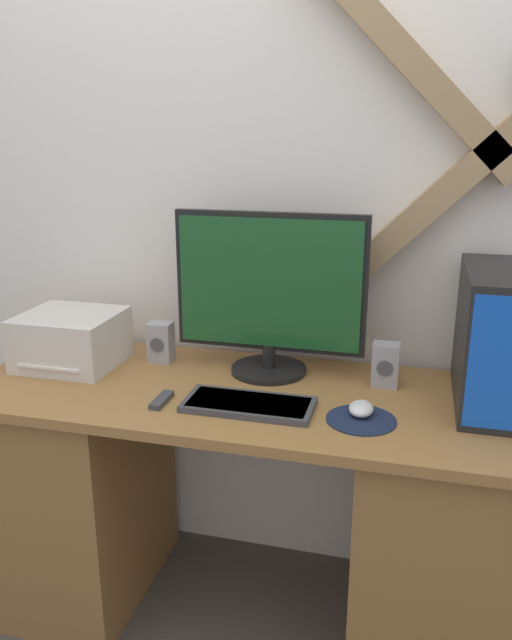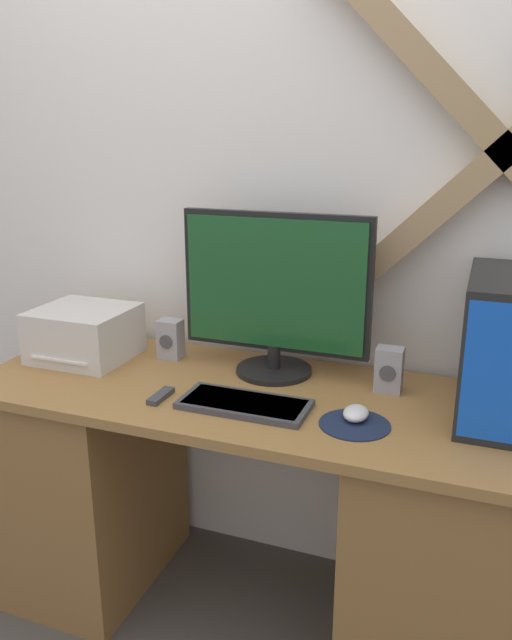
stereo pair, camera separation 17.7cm
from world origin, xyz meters
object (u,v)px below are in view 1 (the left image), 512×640
Objects in this scene: speaker_right at (385,365)px; printer at (71,339)px; remote_control at (162,400)px; keyboard at (249,404)px; mouse at (361,409)px; monitor at (270,291)px; computer_tower at (495,338)px; speaker_left at (161,342)px.

printer is at bearing -175.82° from speaker_right.
remote_control is at bearing -154.58° from speaker_right.
remote_control is (0.40, -0.21, -0.08)m from printer.
mouse is (0.31, 0.03, 0.01)m from keyboard.
computer_tower is at bearing -6.38° from monitor.
monitor is 0.41m from speaker_right.
mouse is (0.32, -0.25, -0.24)m from monitor.
keyboard is 2.71× the size of speaker_left.
speaker_left is at bearing 175.86° from computer_tower.
keyboard is at bearing -36.41° from speaker_left.
speaker_left is 1.00× the size of speaker_right.
monitor is 4.47× the size of speaker_right.
keyboard is 1.18× the size of printer.
computer_tower is (0.65, 0.20, 0.18)m from keyboard.
speaker_right reaches higher than keyboard.
printer is at bearing -179.00° from computer_tower.
speaker_right is (1.01, 0.07, -0.02)m from printer.
monitor is 0.47m from remote_control.
computer_tower is 0.94m from remote_control.
speaker_left is at bearing 113.00° from remote_control.
speaker_right is at bearing 35.77° from keyboard.
computer_tower reaches higher than printer.
monitor is at bearing 173.62° from computer_tower.
speaker_left is (-1.02, 0.07, -0.13)m from computer_tower.
speaker_left reaches higher than remote_control.
mouse is at bearing -101.80° from speaker_right.
monitor is 1.65× the size of keyboard.
remote_control is (-0.60, -0.29, -0.06)m from speaker_right.
speaker_left is at bearing 178.18° from speaker_right.
speaker_left is at bearing 19.56° from printer.
speaker_left reaches higher than mouse.
mouse is 0.42m from computer_tower.
speaker_right is (0.36, -0.02, -0.20)m from monitor.
computer_tower is (0.65, -0.07, -0.07)m from monitor.
keyboard reaches higher than remote_control.
monitor is 1.38× the size of computer_tower.
keyboard is 2.71× the size of speaker_right.
printer is 1.01m from speaker_right.
printer is at bearing 152.24° from remote_control.
keyboard is 0.84× the size of computer_tower.
speaker_left and speaker_right have the same top height.
printer is (-0.96, 0.16, 0.06)m from mouse.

